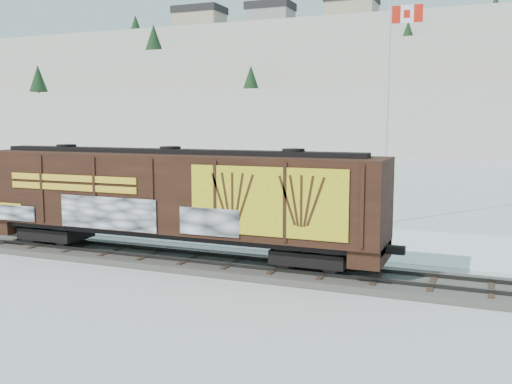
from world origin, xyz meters
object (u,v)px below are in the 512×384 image
at_px(car_white, 226,221).
at_px(car_dark, 303,228).
at_px(car_silver, 123,212).
at_px(flagpole, 388,142).
at_px(hopper_railcar, 171,195).

height_order(car_white, car_dark, car_white).
xyz_separation_m(car_silver, car_dark, (11.12, -0.24, -0.13)).
relative_size(flagpole, car_silver, 2.64).
bearing_deg(hopper_railcar, flagpole, 61.56).
bearing_deg(car_dark, flagpole, -15.12).
distance_m(flagpole, car_silver, 16.30).
height_order(hopper_railcar, flagpole, flagpole).
distance_m(flagpole, car_dark, 8.87).
bearing_deg(car_dark, car_white, 95.78).
bearing_deg(car_silver, hopper_railcar, -153.94).
xyz_separation_m(flagpole, car_dark, (-3.05, -7.21, -4.18)).
height_order(hopper_railcar, car_silver, hopper_railcar).
distance_m(hopper_railcar, car_white, 6.56).
height_order(car_silver, car_dark, car_silver).
relative_size(car_silver, car_white, 1.04).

